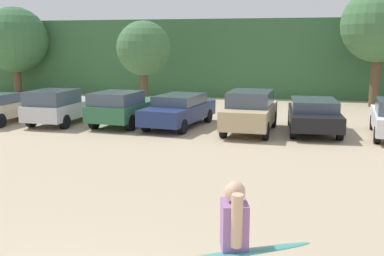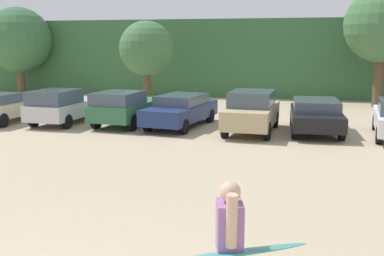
{
  "view_description": "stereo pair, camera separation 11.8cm",
  "coord_description": "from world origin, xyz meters",
  "px_view_note": "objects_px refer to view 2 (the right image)",
  "views": [
    {
      "loc": [
        3.32,
        -4.41,
        3.53
      ],
      "look_at": [
        0.87,
        7.16,
        1.39
      ],
      "focal_mm": 43.61,
      "sensor_mm": 36.0,
      "label": 1
    },
    {
      "loc": [
        3.44,
        -4.38,
        3.53
      ],
      "look_at": [
        0.87,
        7.16,
        1.39
      ],
      "focal_mm": 43.61,
      "sensor_mm": 36.0,
      "label": 2
    }
  ],
  "objects_px": {
    "parked_car_tan": "(252,111)",
    "parked_car_navy": "(181,110)",
    "parked_car_black": "(316,114)",
    "surfboard_teal": "(235,253)",
    "person_adult": "(229,239)",
    "parked_car_champagne": "(5,106)",
    "parked_car_forest_green": "(127,107)",
    "parked_car_silver": "(64,106)"
  },
  "relations": [
    {
      "from": "parked_car_tan",
      "to": "person_adult",
      "type": "bearing_deg",
      "value": -172.33
    },
    {
      "from": "parked_car_black",
      "to": "surfboard_teal",
      "type": "height_order",
      "value": "parked_car_black"
    },
    {
      "from": "parked_car_champagne",
      "to": "person_adult",
      "type": "xyz_separation_m",
      "value": [
        12.17,
        -13.04,
        0.29
      ]
    },
    {
      "from": "parked_car_navy",
      "to": "surfboard_teal",
      "type": "height_order",
      "value": "parked_car_navy"
    },
    {
      "from": "parked_car_black",
      "to": "surfboard_teal",
      "type": "bearing_deg",
      "value": 171.69
    },
    {
      "from": "parked_car_champagne",
      "to": "person_adult",
      "type": "distance_m",
      "value": 17.84
    },
    {
      "from": "surfboard_teal",
      "to": "parked_car_tan",
      "type": "bearing_deg",
      "value": -115.41
    },
    {
      "from": "surfboard_teal",
      "to": "parked_car_forest_green",
      "type": "bearing_deg",
      "value": -93.97
    },
    {
      "from": "parked_car_navy",
      "to": "parked_car_black",
      "type": "height_order",
      "value": "parked_car_navy"
    },
    {
      "from": "parked_car_tan",
      "to": "surfboard_teal",
      "type": "relative_size",
      "value": 2.04
    },
    {
      "from": "parked_car_tan",
      "to": "parked_car_navy",
      "type": "bearing_deg",
      "value": 81.11
    },
    {
      "from": "surfboard_teal",
      "to": "parked_car_black",
      "type": "bearing_deg",
      "value": -126.2
    },
    {
      "from": "parked_car_silver",
      "to": "parked_car_black",
      "type": "xyz_separation_m",
      "value": [
        10.95,
        0.23,
        -0.06
      ]
    },
    {
      "from": "parked_car_champagne",
      "to": "parked_car_black",
      "type": "xyz_separation_m",
      "value": [
        13.77,
        0.49,
        0.01
      ]
    },
    {
      "from": "parked_car_tan",
      "to": "surfboard_teal",
      "type": "bearing_deg",
      "value": -172.0
    },
    {
      "from": "parked_car_champagne",
      "to": "parked_car_forest_green",
      "type": "distance_m",
      "value": 5.76
    },
    {
      "from": "parked_car_forest_green",
      "to": "parked_car_navy",
      "type": "relative_size",
      "value": 0.92
    },
    {
      "from": "parked_car_navy",
      "to": "person_adult",
      "type": "xyz_separation_m",
      "value": [
        4.02,
        -13.63,
        0.28
      ]
    },
    {
      "from": "parked_car_silver",
      "to": "person_adult",
      "type": "distance_m",
      "value": 16.26
    },
    {
      "from": "parked_car_black",
      "to": "parked_car_champagne",
      "type": "bearing_deg",
      "value": 90.16
    },
    {
      "from": "parked_car_silver",
      "to": "parked_car_tan",
      "type": "relative_size",
      "value": 1.04
    },
    {
      "from": "surfboard_teal",
      "to": "person_adult",
      "type": "bearing_deg",
      "value": -48.06
    },
    {
      "from": "parked_car_tan",
      "to": "person_adult",
      "type": "distance_m",
      "value": 12.97
    },
    {
      "from": "parked_car_black",
      "to": "person_adult",
      "type": "bearing_deg",
      "value": 171.35
    },
    {
      "from": "parked_car_champagne",
      "to": "parked_car_forest_green",
      "type": "xyz_separation_m",
      "value": [
        5.74,
        0.4,
        0.08
      ]
    },
    {
      "from": "parked_car_silver",
      "to": "surfboard_teal",
      "type": "height_order",
      "value": "parked_car_silver"
    },
    {
      "from": "parked_car_silver",
      "to": "person_adult",
      "type": "xyz_separation_m",
      "value": [
        9.35,
        -13.3,
        0.22
      ]
    },
    {
      "from": "parked_car_champagne",
      "to": "person_adult",
      "type": "bearing_deg",
      "value": -132.54
    },
    {
      "from": "parked_car_champagne",
      "to": "parked_car_black",
      "type": "bearing_deg",
      "value": -83.53
    },
    {
      "from": "parked_car_champagne",
      "to": "parked_car_forest_green",
      "type": "bearing_deg",
      "value": -81.59
    },
    {
      "from": "parked_car_silver",
      "to": "parked_car_navy",
      "type": "bearing_deg",
      "value": -83.61
    },
    {
      "from": "person_adult",
      "to": "surfboard_teal",
      "type": "xyz_separation_m",
      "value": [
        0.08,
        -0.03,
        -0.17
      ]
    },
    {
      "from": "parked_car_navy",
      "to": "parked_car_black",
      "type": "xyz_separation_m",
      "value": [
        5.62,
        -0.1,
        -0.0
      ]
    },
    {
      "from": "person_adult",
      "to": "parked_car_silver",
      "type": "bearing_deg",
      "value": -68.62
    },
    {
      "from": "person_adult",
      "to": "surfboard_teal",
      "type": "height_order",
      "value": "person_adult"
    },
    {
      "from": "parked_car_silver",
      "to": "parked_car_tan",
      "type": "bearing_deg",
      "value": -89.61
    },
    {
      "from": "parked_car_forest_green",
      "to": "person_adult",
      "type": "bearing_deg",
      "value": -147.82
    },
    {
      "from": "parked_car_silver",
      "to": "parked_car_forest_green",
      "type": "height_order",
      "value": "parked_car_silver"
    },
    {
      "from": "parked_car_silver",
      "to": "parked_car_forest_green",
      "type": "distance_m",
      "value": 2.92
    },
    {
      "from": "parked_car_forest_green",
      "to": "parked_car_tan",
      "type": "bearing_deg",
      "value": -88.54
    },
    {
      "from": "parked_car_forest_green",
      "to": "surfboard_teal",
      "type": "relative_size",
      "value": 2.13
    },
    {
      "from": "person_adult",
      "to": "parked_car_black",
      "type": "bearing_deg",
      "value": -110.48
    }
  ]
}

